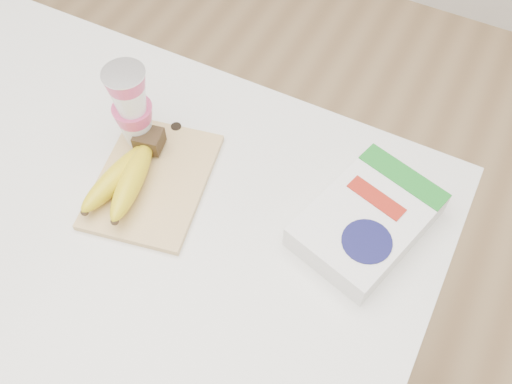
% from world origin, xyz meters
% --- Properties ---
extents(table, '(1.19, 0.79, 0.89)m').
position_xyz_m(table, '(0.00, 0.00, 0.45)').
color(table, white).
rests_on(table, ground).
extents(cutting_board, '(0.24, 0.29, 0.01)m').
position_xyz_m(cutting_board, '(0.07, 0.09, 0.90)').
color(cutting_board, tan).
rests_on(cutting_board, table).
extents(bananas, '(0.10, 0.21, 0.06)m').
position_xyz_m(bananas, '(0.04, 0.07, 0.93)').
color(bananas, '#382816').
rests_on(bananas, cutting_board).
extents(yogurt_stack, '(0.08, 0.08, 0.17)m').
position_xyz_m(yogurt_stack, '(0.00, 0.16, 1.00)').
color(yogurt_stack, white).
rests_on(yogurt_stack, cutting_board).
extents(cereal_box, '(0.22, 0.27, 0.05)m').
position_xyz_m(cereal_box, '(0.45, 0.18, 0.92)').
color(cereal_box, white).
rests_on(cereal_box, table).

